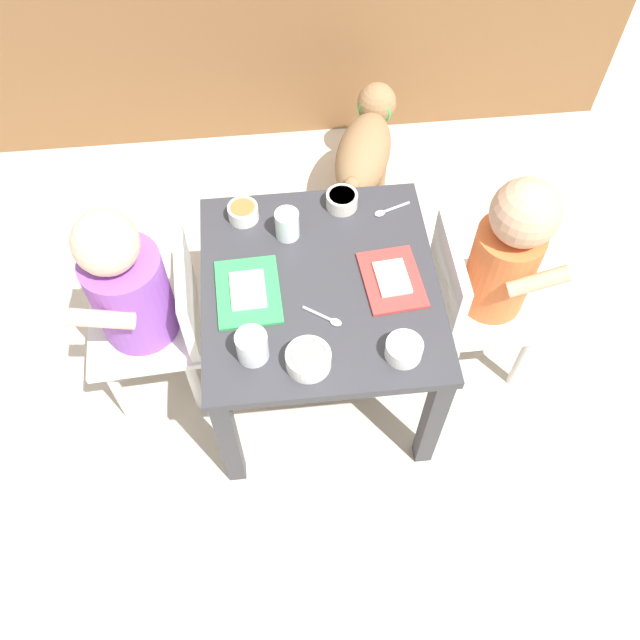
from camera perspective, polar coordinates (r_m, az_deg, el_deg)
ground_plane at (r=1.95m, az=0.00°, el=-4.78°), size 7.00×7.00×0.00m
dining_table at (r=1.63m, az=0.00°, el=1.58°), size 0.56×0.59×0.45m
seated_child_left at (r=1.65m, az=-15.61°, el=2.31°), size 0.29×0.29×0.68m
seated_child_right at (r=1.68m, az=15.09°, el=4.72°), size 0.28×0.28×0.69m
dog at (r=2.23m, az=3.91°, el=14.55°), size 0.28×0.47×0.33m
food_tray_left at (r=1.55m, az=-6.15°, el=2.44°), size 0.15×0.20×0.02m
food_tray_right at (r=1.57m, az=6.17°, el=3.48°), size 0.15×0.19×0.02m
water_cup_left at (r=1.44m, az=-5.80°, el=-2.33°), size 0.07×0.07×0.07m
water_cup_right at (r=1.64m, az=-2.81°, el=8.05°), size 0.06×0.06×0.07m
veggie_bowl_far at (r=1.43m, az=-1.00°, el=-3.36°), size 0.10×0.10×0.04m
cereal_bowl_left_side at (r=1.45m, az=7.18°, el=-2.47°), size 0.08×0.08×0.04m
cereal_bowl_right_side at (r=1.69m, az=-6.57°, el=9.14°), size 0.08×0.08×0.04m
veggie_bowl_near at (r=1.71m, az=1.88°, el=10.20°), size 0.08×0.08×0.04m
spoon_by_left_tray at (r=1.51m, az=0.52°, el=0.20°), size 0.09×0.07×0.01m
spoon_by_right_tray at (r=1.72m, az=5.86°, el=9.31°), size 0.10×0.05×0.01m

